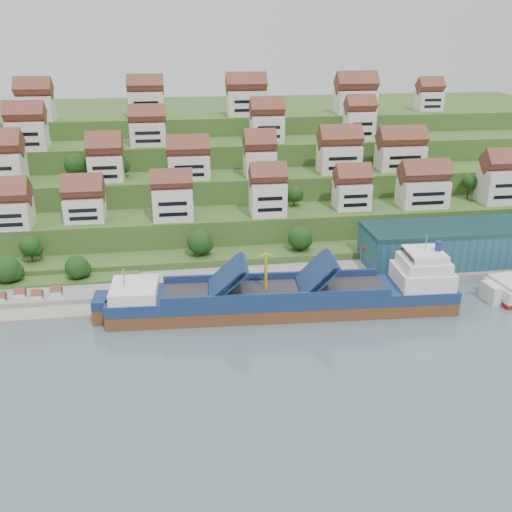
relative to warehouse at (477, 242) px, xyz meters
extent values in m
plane|color=slate|center=(-52.00, -17.00, -7.20)|extent=(300.00, 300.00, 0.00)
cube|color=gray|center=(-32.00, -2.00, -6.10)|extent=(180.00, 14.00, 2.20)
cube|color=gray|center=(-110.00, -5.00, -6.70)|extent=(45.00, 20.00, 1.00)
cube|color=#2D4C1E|center=(-52.00, 69.00, -5.20)|extent=(260.00, 128.00, 4.00)
cube|color=#2D4C1E|center=(-52.00, 74.00, -1.70)|extent=(260.00, 118.00, 11.00)
cube|color=#2D4C1E|center=(-52.00, 82.00, 1.80)|extent=(260.00, 102.00, 18.00)
cube|color=#2D4C1E|center=(-52.00, 90.00, 5.30)|extent=(260.00, 86.00, 25.00)
cube|color=#2D4C1E|center=(-52.00, 99.00, 8.30)|extent=(260.00, 68.00, 31.00)
cube|color=silver|center=(-120.10, 19.48, 7.22)|extent=(10.21, 8.66, 6.85)
cube|color=silver|center=(-101.91, 22.66, 6.95)|extent=(10.34, 8.57, 6.31)
cube|color=silver|center=(-78.43, 19.79, 8.12)|extent=(10.69, 7.03, 8.64)
cube|color=silver|center=(-52.34, 19.98, 8.38)|extent=(9.57, 7.62, 9.16)
cube|color=silver|center=(-27.49, 22.60, 7.49)|extent=(9.72, 7.73, 7.38)
cube|color=silver|center=(-6.54, 21.53, 7.65)|extent=(13.52, 8.26, 7.69)
cube|color=silver|center=(17.81, 21.87, 8.80)|extent=(11.71, 8.31, 10.01)
cube|color=silver|center=(-97.02, 38.33, 14.48)|extent=(9.73, 8.98, 7.37)
cube|color=silver|center=(-73.20, 36.85, 14.25)|extent=(12.06, 7.90, 6.91)
cube|color=silver|center=(-52.09, 36.46, 14.61)|extent=(8.97, 8.56, 7.62)
cube|color=silver|center=(-27.35, 37.54, 14.95)|extent=(12.36, 8.36, 8.30)
cube|color=silver|center=(-7.36, 38.30, 14.57)|extent=(14.24, 8.18, 7.54)
cube|color=silver|center=(-120.64, 51.27, 22.10)|extent=(11.10, 7.86, 8.59)
cube|color=silver|center=(-84.98, 53.19, 21.39)|extent=(10.99, 7.30, 7.17)
cube|color=silver|center=(-47.11, 53.60, 21.99)|extent=(10.33, 7.79, 8.38)
cube|color=silver|center=(-16.54, 52.76, 22.39)|extent=(9.27, 7.14, 9.18)
cube|color=silver|center=(-121.37, 70.38, 27.72)|extent=(11.21, 8.03, 7.85)
cube|color=silver|center=(-85.57, 71.94, 28.07)|extent=(11.60, 7.51, 8.54)
cube|color=silver|center=(-51.44, 71.45, 28.00)|extent=(13.19, 8.15, 8.39)
cube|color=silver|center=(-12.07, 72.02, 27.73)|extent=(13.92, 8.73, 7.86)
cube|color=silver|center=(16.84, 74.56, 27.16)|extent=(8.92, 7.05, 6.73)
ellipsoid|color=#1D4316|center=(-114.51, 10.93, 1.25)|extent=(5.27, 5.27, 5.27)
ellipsoid|color=#1D4316|center=(-45.49, 9.11, 0.44)|extent=(6.22, 6.22, 6.22)
ellipsoid|color=#1D4316|center=(-72.05, 9.29, 0.72)|extent=(6.42, 6.42, 6.42)
ellipsoid|color=#1D4316|center=(10.18, 26.11, 9.36)|extent=(4.29, 4.29, 4.29)
ellipsoid|color=#1D4316|center=(-43.41, 26.66, 7.62)|extent=(4.77, 4.77, 4.77)
ellipsoid|color=#1D4316|center=(-10.85, 42.83, 16.06)|extent=(5.19, 5.19, 5.19)
ellipsoid|color=#1D4316|center=(-106.39, 42.38, 14.77)|extent=(6.41, 6.41, 6.41)
ellipsoid|color=#1D4316|center=(-93.62, 40.97, 14.80)|extent=(5.66, 5.66, 5.66)
ellipsoid|color=#1D4316|center=(-45.98, 56.21, 24.37)|extent=(7.23, 7.23, 7.23)
ellipsoid|color=#1D4316|center=(-14.80, 58.94, 22.91)|extent=(4.48, 4.48, 4.48)
ellipsoid|color=#1D4316|center=(-13.41, 56.97, 22.11)|extent=(4.54, 4.54, 4.54)
ellipsoid|color=#1D4316|center=(-118.22, 2.00, -1.11)|extent=(6.42, 6.42, 6.42)
ellipsoid|color=#1D4316|center=(-102.14, 2.00, -1.57)|extent=(5.76, 5.76, 5.76)
cube|color=#255264|center=(0.00, 0.00, 0.00)|extent=(60.00, 15.00, 10.00)
cylinder|color=gray|center=(-34.00, -7.00, -1.00)|extent=(0.16, 0.16, 8.00)
cube|color=maroon|center=(-33.40, -7.00, 2.60)|extent=(1.20, 0.05, 0.80)
cube|color=white|center=(-118.00, -7.00, -5.10)|extent=(2.40, 2.20, 2.20)
cube|color=white|center=(-114.00, -5.50, -5.10)|extent=(2.40, 2.20, 2.20)
cube|color=white|center=(-110.00, -7.00, -5.10)|extent=(2.40, 2.20, 2.20)
cube|color=white|center=(-106.00, -5.50, -5.10)|extent=(2.40, 2.20, 2.20)
cube|color=brown|center=(-55.02, -17.38, -6.20)|extent=(77.54, 15.99, 4.94)
cube|color=navy|center=(-55.02, -17.38, -2.95)|extent=(77.54, 16.11, 2.57)
cube|color=white|center=(-87.55, -15.62, -0.49)|extent=(10.47, 11.77, 2.57)
cube|color=#262628|center=(-56.99, -17.28, -1.67)|extent=(49.84, 12.72, 0.30)
cube|color=navy|center=(-67.83, -16.69, 1.69)|extent=(7.97, 11.28, 6.83)
cube|color=navy|center=(-48.12, -17.76, 1.69)|extent=(7.60, 11.26, 7.21)
cylinder|color=gold|center=(-58.96, -17.17, 2.67)|extent=(0.73, 0.73, 8.89)
cube|color=white|center=(-23.47, -19.09, 0.20)|extent=(12.44, 11.88, 3.95)
cube|color=white|center=(-23.47, -19.09, 3.36)|extent=(10.40, 10.59, 2.47)
cube|color=white|center=(-23.47, -19.09, 5.44)|extent=(8.37, 9.30, 1.78)
cylinder|color=navy|center=(-20.51, -19.25, 7.31)|extent=(1.66, 1.66, 2.17)
camera|label=1|loc=(-77.79, -129.91, 52.21)|focal=40.00mm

